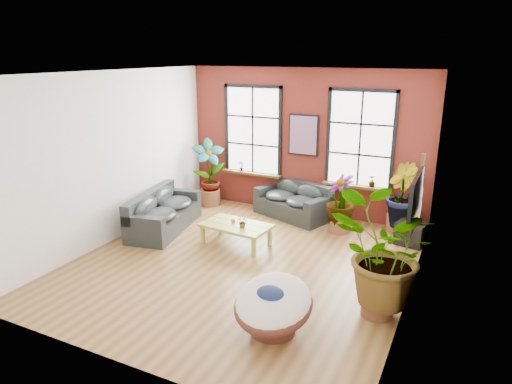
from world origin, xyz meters
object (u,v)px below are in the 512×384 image
(sofa_back, at_px, (294,201))
(papasan_chair, at_px, (273,305))
(coffee_table, at_px, (236,227))
(sofa_left, at_px, (162,213))

(sofa_back, relative_size, papasan_chair, 1.63)
(papasan_chair, bearing_deg, coffee_table, 132.70)
(sofa_left, distance_m, papasan_chair, 4.61)
(sofa_back, bearing_deg, sofa_left, -118.55)
(sofa_left, distance_m, coffee_table, 1.91)
(sofa_back, height_order, sofa_left, sofa_left)
(sofa_back, distance_m, sofa_left, 3.14)
(sofa_left, height_order, papasan_chair, sofa_left)
(sofa_back, relative_size, sofa_left, 0.87)
(sofa_back, xyz_separation_m, coffee_table, (-0.45, -2.14, 0.02))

